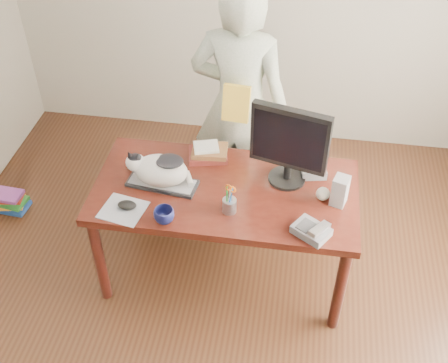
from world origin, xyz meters
TOP-DOWN VIEW (x-y plane):
  - room at (0.00, 0.00)m, footprint 4.50×4.50m
  - desk at (0.00, 0.68)m, footprint 1.60×0.80m
  - keyboard at (-0.39, 0.58)m, footprint 0.44×0.21m
  - cat at (-0.40, 0.58)m, footprint 0.42×0.24m
  - monitor at (0.36, 0.72)m, footprint 0.47×0.28m
  - pen_cup at (0.05, 0.41)m, footprint 0.11×0.11m
  - mousepad at (-0.56, 0.32)m, footprint 0.28×0.26m
  - mouse at (-0.54, 0.34)m, footprint 0.12×0.09m
  - coffee_mug at (-0.30, 0.27)m, footprint 0.16×0.16m
  - phone at (0.53, 0.30)m, footprint 0.24×0.22m
  - speaker at (0.67, 0.58)m, footprint 0.11×0.12m
  - baseball at (0.58, 0.60)m, footprint 0.08×0.08m
  - book_stack at (-0.15, 0.88)m, footprint 0.28×0.23m
  - calculator at (0.51, 0.85)m, footprint 0.19×0.23m
  - person at (-0.00, 1.25)m, footprint 0.70×0.50m
  - held_book at (-0.00, 1.08)m, footprint 0.18×0.12m
  - book_pile_b at (-1.72, 0.95)m, footprint 0.26×0.20m

SIDE VIEW (x-z plane):
  - book_pile_b at x=-1.72m, z-range 0.00..0.15m
  - desk at x=0.00m, z-range 0.23..0.98m
  - mousepad at x=-0.56m, z-range 0.75..0.76m
  - keyboard at x=-0.39m, z-range 0.75..0.78m
  - mouse at x=-0.54m, z-range 0.75..0.80m
  - calculator at x=0.51m, z-range 0.75..0.81m
  - phone at x=0.53m, z-range 0.73..0.82m
  - book_stack at x=-0.15m, z-range 0.74..0.84m
  - baseball at x=0.58m, z-range 0.75..0.83m
  - coffee_mug at x=-0.30m, z-range 0.75..0.84m
  - pen_cup at x=0.05m, z-range 0.70..0.91m
  - speaker at x=0.67m, z-range 0.75..0.94m
  - cat at x=-0.40m, z-range 0.75..0.99m
  - person at x=0.00m, z-range 0.00..1.83m
  - monitor at x=0.36m, z-range 0.78..1.31m
  - held_book at x=0.00m, z-range 0.93..1.17m
  - room at x=0.00m, z-range -0.90..3.60m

